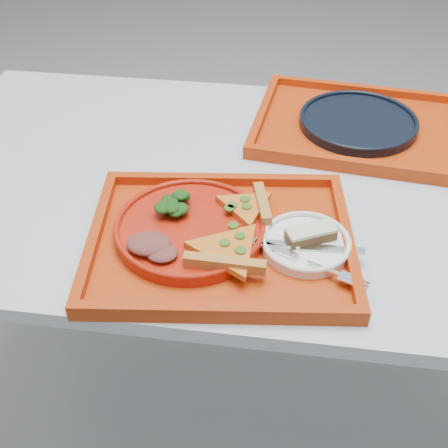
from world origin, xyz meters
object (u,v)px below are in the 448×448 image
Objects in this scene: dessert_bar at (311,234)px; tray_main at (221,243)px; tray_far at (357,128)px; navy_plate at (358,123)px; dinner_plate at (190,230)px.

tray_main is at bearing 157.22° from dessert_bar.
tray_far is at bearing 52.70° from tray_main.
navy_plate is (0.00, 0.00, 0.01)m from tray_far.
dessert_bar is at bearing -0.63° from dinner_plate.
tray_main is at bearing -120.89° from navy_plate.
dessert_bar reaches higher than navy_plate.
tray_far is 0.01m from navy_plate.
navy_plate is (0.25, 0.42, 0.01)m from tray_main.
tray_far is 1.73× the size of navy_plate.
dinner_plate is at bearing -126.76° from navy_plate.
navy_plate is 2.91× the size of dessert_bar.
dessert_bar is at bearing -97.33° from tray_far.
dinner_plate reaches higher than tray_main.
dessert_bar is (0.21, -0.00, 0.02)m from dinner_plate.
tray_main is at bearing -10.30° from dinner_plate.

